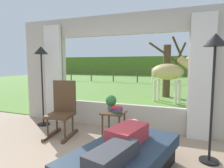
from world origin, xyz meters
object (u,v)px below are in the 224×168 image
floor_lamp_left (41,62)px  horse (169,72)px  book_stack (117,109)px  recliner_sofa (124,162)px  reclining_person (123,140)px  rocking_chair (63,109)px  potted_plant (111,102)px  pasture_tree (167,69)px  side_table (114,116)px  floor_lamp_right (215,59)px

floor_lamp_left → horse: (2.62, 3.77, -0.35)m
book_stack → floor_lamp_left: (-1.94, 0.20, 0.92)m
recliner_sofa → reclining_person: reclining_person is taller
book_stack → reclining_person: bearing=-67.6°
book_stack → rocking_chair: bearing=-170.3°
horse → potted_plant: bearing=8.5°
reclining_person → potted_plant: size_ratio=4.45×
rocking_chair → book_stack: 1.13m
floor_lamp_left → pasture_tree: pasture_tree is taller
recliner_sofa → book_stack: bearing=127.4°
rocking_chair → pasture_tree: size_ratio=0.44×
side_table → rocking_chair: bearing=-166.6°
pasture_tree → rocking_chair: bearing=-106.8°
potted_plant → pasture_tree: 5.15m
reclining_person → rocking_chair: size_ratio=1.27×
floor_lamp_left → horse: floor_lamp_left is taller
reclining_person → potted_plant: bearing=130.8°
side_table → floor_lamp_left: floor_lamp_left is taller
floor_lamp_right → recliner_sofa: bearing=-141.7°
pasture_tree → recliner_sofa: bearing=-90.0°
recliner_sofa → pasture_tree: (0.00, 6.38, 1.03)m
floor_lamp_left → floor_lamp_right: 3.56m
side_table → book_stack: bearing=-31.4°
horse → recliner_sofa: bearing=19.0°
side_table → horse: horse is taller
floor_lamp_right → pasture_tree: (-1.07, 5.54, -0.28)m
floor_lamp_right → book_stack: bearing=167.6°
reclining_person → floor_lamp_right: (1.07, 0.89, 1.01)m
reclining_person → pasture_tree: (0.00, 6.43, 0.72)m
side_table → floor_lamp_left: (-1.85, 0.14, 1.08)m
recliner_sofa → side_table: (-0.60, 1.25, 0.21)m
side_table → potted_plant: 0.29m
potted_plant → floor_lamp_left: (-1.77, 0.08, 0.81)m
reclining_person → horse: horse is taller
reclining_person → floor_lamp_right: size_ratio=0.75×
recliner_sofa → potted_plant: bearing=131.7°
recliner_sofa → book_stack: (-0.51, 1.19, 0.37)m
book_stack → horse: (0.68, 3.96, 0.57)m
recliner_sofa → potted_plant: potted_plant is taller
reclining_person → floor_lamp_right: 1.72m
side_table → horse: (0.77, 3.91, 0.73)m
reclining_person → floor_lamp_left: 3.01m
reclining_person → potted_plant: potted_plant is taller
reclining_person → side_table: (-0.60, 1.29, -0.10)m
side_table → book_stack: book_stack is taller
reclining_person → floor_lamp_right: floor_lamp_right is taller
side_table → potted_plant: size_ratio=1.63×
side_table → pasture_tree: size_ratio=0.21×
side_table → potted_plant: (-0.08, 0.06, 0.28)m
side_table → floor_lamp_right: size_ratio=0.27×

